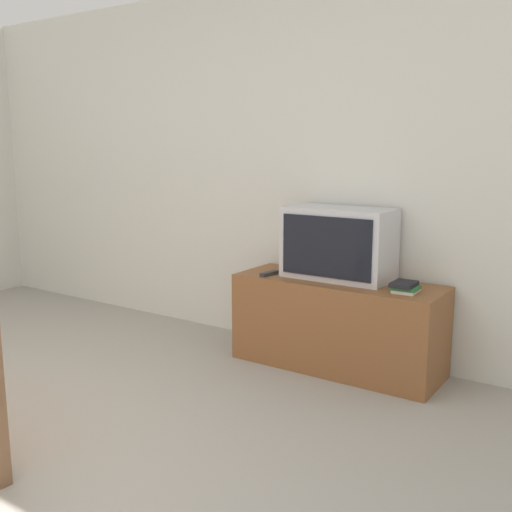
{
  "coord_description": "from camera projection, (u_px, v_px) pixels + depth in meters",
  "views": [
    {
      "loc": [
        2.49,
        -0.71,
        1.46
      ],
      "look_at": [
        0.37,
        2.43,
        0.76
      ],
      "focal_mm": 42.0,
      "sensor_mm": 36.0,
      "label": 1
    }
  ],
  "objects": [
    {
      "name": "book_stack",
      "position": [
        405.0,
        287.0,
        3.58
      ],
      "size": [
        0.15,
        0.19,
        0.06
      ],
      "color": "silver",
      "rests_on": "tv_stand"
    },
    {
      "name": "television",
      "position": [
        339.0,
        243.0,
        3.92
      ],
      "size": [
        0.7,
        0.37,
        0.47
      ],
      "color": "silver",
      "rests_on": "tv_stand"
    },
    {
      "name": "remote_on_stand",
      "position": [
        270.0,
        273.0,
        4.05
      ],
      "size": [
        0.06,
        0.17,
        0.02
      ],
      "rotation": [
        0.0,
        0.0,
        -0.11
      ],
      "color": "#2D2D2D",
      "rests_on": "tv_stand"
    },
    {
      "name": "tv_stand",
      "position": [
        337.0,
        324.0,
        3.95
      ],
      "size": [
        1.37,
        0.48,
        0.59
      ],
      "color": "brown",
      "rests_on": "ground_plane"
    },
    {
      "name": "wall_back",
      "position": [
        260.0,
        167.0,
        4.45
      ],
      "size": [
        9.0,
        0.06,
        2.6
      ],
      "color": "silver",
      "rests_on": "ground_plane"
    }
  ]
}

